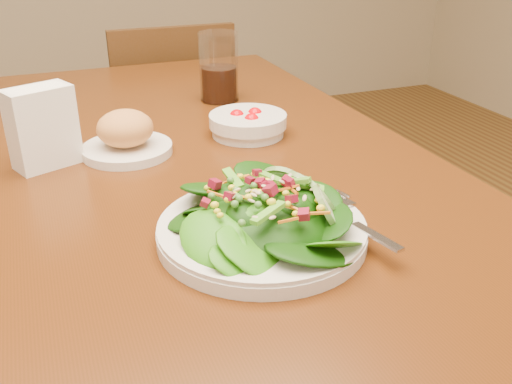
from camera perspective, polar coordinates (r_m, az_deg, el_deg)
dining_table at (r=0.99m, az=-9.42°, el=-2.64°), size 0.90×1.40×0.75m
chair_far at (r=1.91m, az=-8.47°, el=4.91°), size 0.39×0.39×0.83m
salad_plate at (r=0.71m, az=1.29°, el=-2.60°), size 0.27×0.26×0.08m
bread_plate at (r=0.99m, az=-12.88°, el=5.44°), size 0.15×0.15×0.08m
tomato_bowl at (r=1.06m, az=-0.82°, el=6.82°), size 0.14×0.14×0.05m
drinking_glass at (r=1.26m, az=-3.73°, el=11.90°), size 0.08×0.08×0.15m
napkin_holder at (r=0.97m, az=-20.60°, el=6.27°), size 0.11×0.09×0.13m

